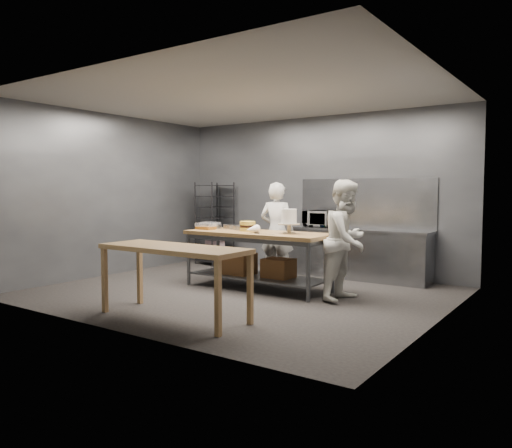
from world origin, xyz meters
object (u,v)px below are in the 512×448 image
Objects in this scene: chef_behind at (277,232)px; microwave at (319,219)px; chef_right at (347,240)px; near_counter at (174,253)px; speed_rack at (215,224)px; work_table at (257,253)px; layer_cake at (248,226)px; frosted_cake_stand at (289,218)px.

microwave is at bearing -116.11° from chef_behind.
chef_right is 2.18m from microwave.
chef_behind is at bearing 96.50° from near_counter.
speed_rack is 1.01× the size of chef_behind.
work_table is 0.87m from chef_behind.
speed_rack reaches higher than chef_right.
speed_rack is at bearing -30.97° from chef_behind.
layer_cake is (-0.08, -0.76, 0.14)m from chef_behind.
frosted_cake_stand is at bearing 97.18° from chef_right.
layer_cake is (-0.21, 0.05, 0.43)m from work_table.
speed_rack is 2.47m from microwave.
near_counter is at bearing -89.74° from microwave.
chef_behind is 1.04m from microwave.
chef_right reaches higher than frosted_cake_stand.
chef_right is (1.53, 0.08, 0.30)m from work_table.
microwave is 1.81m from frosted_cake_stand.
frosted_cake_stand is 0.81m from layer_cake.
speed_rack is at bearing 123.14° from near_counter.
chef_right is 6.79× the size of layer_cake.
microwave reaches higher than layer_cake.
chef_right is (1.66, -0.73, 0.01)m from chef_behind.
near_counter is 1.14× the size of speed_rack.
chef_behind is (-0.33, 2.91, 0.05)m from near_counter.
near_counter is at bearing 152.88° from chef_right.
near_counter is 2.55m from chef_right.
chef_behind is 0.78m from layer_cake.
work_table is 1.39× the size of chef_behind.
near_counter is at bearing 88.18° from chef_behind.
frosted_cake_stand is (0.39, 2.13, 0.34)m from near_counter.
near_counter is 4.54m from speed_rack.
chef_right is 1.74m from layer_cake.
chef_right is at bearing -51.85° from microwave.
chef_behind is at bearing -22.65° from speed_rack.
frosted_cake_stand is (-0.94, -0.05, 0.28)m from chef_right.
chef_behind reaches higher than layer_cake.
work_table is 0.48m from layer_cake.
chef_behind is 1.81m from chef_right.
layer_cake is at bearing 100.95° from near_counter.
chef_behind reaches higher than work_table.
work_table is 1.37× the size of speed_rack.
work_table is at bearing -95.91° from microwave.
chef_behind is (2.15, -0.90, 0.01)m from speed_rack.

